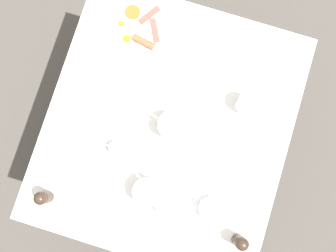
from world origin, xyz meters
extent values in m
plane|color=#4C4742|center=(0.00, 0.00, 0.00)|extent=(8.00, 8.00, 0.00)
cube|color=silver|center=(0.00, 0.00, 0.76)|extent=(0.99, 1.08, 0.03)
cylinder|color=brown|center=(-0.44, -0.49, 0.37)|extent=(0.04, 0.04, 0.74)
cylinder|color=brown|center=(0.44, -0.49, 0.37)|extent=(0.04, 0.04, 0.74)
cylinder|color=brown|center=(0.44, 0.49, 0.37)|extent=(0.04, 0.04, 0.74)
cylinder|color=white|center=(0.24, -0.36, 0.78)|extent=(0.27, 0.27, 0.01)
cylinder|color=white|center=(0.31, -0.35, 0.79)|extent=(0.07, 0.07, 0.00)
sphere|color=yellow|center=(0.31, -0.35, 0.80)|extent=(0.02, 0.02, 0.02)
cylinder|color=white|center=(0.27, -0.30, 0.79)|extent=(0.06, 0.06, 0.00)
sphere|color=yellow|center=(0.27, -0.30, 0.80)|extent=(0.03, 0.03, 0.03)
cylinder|color=brown|center=(0.20, -0.30, 0.80)|extent=(0.10, 0.05, 0.03)
cube|color=#B74C42|center=(0.17, -0.37, 0.79)|extent=(0.07, 0.11, 0.01)
cube|color=#B74C42|center=(0.21, -0.43, 0.79)|extent=(0.08, 0.10, 0.01)
cylinder|color=#D16023|center=(0.28, -0.42, 0.79)|extent=(0.06, 0.06, 0.01)
cylinder|color=white|center=(-0.01, 0.00, 0.82)|extent=(0.11, 0.11, 0.10)
cylinder|color=white|center=(-0.01, 0.00, 0.88)|extent=(0.08, 0.08, 0.01)
sphere|color=white|center=(-0.01, 0.00, 0.89)|extent=(0.02, 0.02, 0.02)
cone|color=white|center=(0.06, -0.01, 0.83)|extent=(0.06, 0.03, 0.05)
torus|color=white|center=(-0.07, 0.01, 0.82)|extent=(0.08, 0.02, 0.08)
cylinder|color=white|center=(0.00, 0.27, 0.82)|extent=(0.11, 0.11, 0.10)
cylinder|color=white|center=(0.00, 0.27, 0.88)|extent=(0.08, 0.08, 0.01)
sphere|color=white|center=(0.00, 0.27, 0.89)|extent=(0.02, 0.02, 0.02)
cone|color=white|center=(0.05, 0.23, 0.83)|extent=(0.06, 0.05, 0.05)
torus|color=white|center=(-0.05, 0.31, 0.82)|extent=(0.07, 0.06, 0.08)
cylinder|color=white|center=(-0.25, 0.26, 0.78)|extent=(0.15, 0.15, 0.01)
cylinder|color=white|center=(-0.25, 0.26, 0.81)|extent=(0.09, 0.09, 0.06)
cylinder|color=olive|center=(-0.25, 0.26, 0.81)|extent=(0.08, 0.08, 0.05)
torus|color=white|center=(-0.25, 0.21, 0.81)|extent=(0.01, 0.05, 0.05)
cylinder|color=white|center=(-0.28, -0.18, 0.82)|extent=(0.08, 0.08, 0.10)
cylinder|color=white|center=(0.17, 0.15, 0.80)|extent=(0.06, 0.06, 0.05)
torus|color=white|center=(0.20, 0.15, 0.80)|extent=(0.04, 0.01, 0.04)
cylinder|color=#38281E|center=(-0.40, 0.35, 0.81)|extent=(0.05, 0.05, 0.08)
sphere|color=#38281E|center=(-0.40, 0.35, 0.87)|extent=(0.05, 0.05, 0.05)
cylinder|color=#38281E|center=(0.38, 0.41, 0.81)|extent=(0.05, 0.05, 0.08)
sphere|color=#38281E|center=(0.38, 0.41, 0.87)|extent=(0.05, 0.05, 0.05)
cube|color=white|center=(0.26, -0.06, 0.78)|extent=(0.16, 0.18, 0.01)
cube|color=silver|center=(-0.36, 0.03, 0.78)|extent=(0.04, 0.17, 0.00)
cube|color=silver|center=(0.26, 0.30, 0.78)|extent=(0.19, 0.11, 0.00)
cube|color=silver|center=(-0.04, -0.21, 0.78)|extent=(0.03, 0.14, 0.00)
cube|color=silver|center=(-0.36, -0.30, 0.78)|extent=(0.06, 0.16, 0.00)
camera|label=1|loc=(-0.06, 0.18, 2.37)|focal=42.00mm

